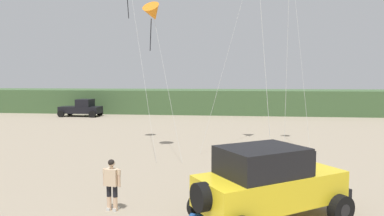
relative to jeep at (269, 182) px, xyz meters
The scene contains 5 objects.
dune_ridge 34.56m from the jeep, 94.71° to the left, with size 90.00×9.06×2.89m, color #426038.
jeep is the anchor object (origin of this frame).
person_watching 4.89m from the jeep, behind, with size 0.62×0.35×1.67m.
distant_pickup 32.88m from the jeep, 123.91° to the left, with size 4.62×2.40×1.98m.
kite_yellow_diamond 13.07m from the jeep, 120.64° to the left, with size 2.71×3.70×8.64m.
Camera 1 is at (1.37, -6.37, 4.17)m, focal length 32.14 mm.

